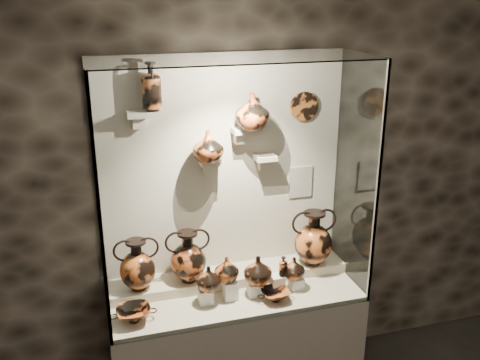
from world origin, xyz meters
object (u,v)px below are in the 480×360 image
at_px(jug_c, 258,270).
at_px(lekythos_tall, 151,84).
at_px(jug_e, 294,268).
at_px(amphora_mid, 188,256).
at_px(jug_b, 227,269).
at_px(kylix_left, 134,313).
at_px(jug_a, 209,278).
at_px(ovoid_vase_a, 208,147).
at_px(amphora_right, 313,238).
at_px(ovoid_vase_b, 252,112).
at_px(lekythos_small, 283,265).
at_px(amphora_left, 137,264).
at_px(kylix_right, 275,294).

bearing_deg(jug_c, lekythos_tall, 174.91).
relative_size(jug_e, lekythos_tall, 0.47).
distance_m(amphora_mid, jug_b, 0.29).
xyz_separation_m(jug_e, kylix_left, (-1.09, -0.08, -0.10)).
distance_m(jug_b, jug_c, 0.21).
distance_m(jug_c, lekythos_tall, 1.38).
height_order(jug_a, lekythos_tall, lekythos_tall).
bearing_deg(amphora_mid, jug_a, -66.62).
bearing_deg(ovoid_vase_a, amphora_right, -10.71).
xyz_separation_m(jug_c, ovoid_vase_b, (0.03, 0.24, 1.02)).
bearing_deg(jug_c, lekythos_small, 19.27).
relative_size(jug_e, ovoid_vase_b, 0.67).
distance_m(jug_b, ovoid_vase_a, 0.81).
height_order(kylix_left, ovoid_vase_a, ovoid_vase_a).
distance_m(jug_a, jug_b, 0.14).
distance_m(amphora_left, amphora_right, 1.25).
distance_m(jug_a, jug_e, 0.60).
xyz_separation_m(lekythos_small, lekythos_tall, (-0.78, 0.29, 1.20)).
xyz_separation_m(amphora_right, jug_e, (-0.22, -0.18, -0.11)).
xyz_separation_m(jug_c, lekythos_tall, (-0.60, 0.28, 1.21)).
bearing_deg(jug_c, ovoid_vase_b, 103.07).
distance_m(jug_e, ovoid_vase_a, 1.01).
bearing_deg(kylix_left, amphora_left, 70.65).
xyz_separation_m(jug_e, lekythos_small, (-0.08, -0.01, 0.04)).
xyz_separation_m(jug_a, kylix_right, (0.43, -0.09, -0.14)).
distance_m(amphora_right, ovoid_vase_a, 1.03).
bearing_deg(ovoid_vase_a, amphora_mid, -170.68).
relative_size(amphora_right, ovoid_vase_b, 1.74).
distance_m(amphora_left, kylix_right, 0.93).
bearing_deg(ovoid_vase_b, kylix_right, -94.31).
relative_size(jug_b, lekythos_small, 1.06).
relative_size(amphora_mid, amphora_right, 0.90).
relative_size(jug_c, lekythos_small, 1.23).
relative_size(amphora_right, kylix_left, 1.47).
height_order(jug_b, lekythos_tall, lekythos_tall).
bearing_deg(kylix_right, jug_e, 35.71).
bearing_deg(ovoid_vase_b, lekythos_small, -73.18).
xyz_separation_m(jug_a, kylix_left, (-0.49, -0.06, -0.13)).
height_order(amphora_mid, kylix_right, amphora_mid).
bearing_deg(lekythos_tall, kylix_left, -105.07).
height_order(lekythos_small, kylix_right, lekythos_small).
bearing_deg(amphora_right, jug_b, -153.12).
bearing_deg(amphora_right, kylix_right, -130.11).
bearing_deg(ovoid_vase_a, kylix_right, -50.57).
bearing_deg(jug_b, kylix_left, -178.95).
xyz_separation_m(jug_b, jug_c, (0.21, -0.03, -0.03)).
height_order(jug_a, jug_b, jug_b).
xyz_separation_m(amphora_left, amphora_mid, (0.34, 0.01, 0.01)).
bearing_deg(jug_a, amphora_right, 13.06).
height_order(jug_a, kylix_right, jug_a).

